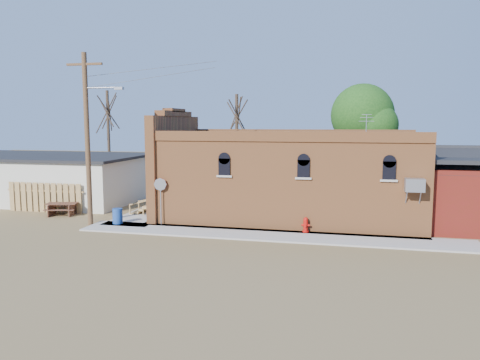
% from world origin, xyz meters
% --- Properties ---
extents(ground, '(120.00, 120.00, 0.00)m').
position_xyz_m(ground, '(0.00, 0.00, 0.00)').
color(ground, brown).
rests_on(ground, ground).
extents(sidewalk_south, '(19.00, 2.20, 0.08)m').
position_xyz_m(sidewalk_south, '(1.50, 0.90, 0.04)').
color(sidewalk_south, '#9E9991').
rests_on(sidewalk_south, ground).
extents(sidewalk_west, '(2.60, 10.00, 0.08)m').
position_xyz_m(sidewalk_west, '(-6.30, 6.00, 0.04)').
color(sidewalk_west, '#9E9991').
rests_on(sidewalk_west, ground).
extents(brick_bar, '(16.40, 7.97, 6.30)m').
position_xyz_m(brick_bar, '(1.64, 5.49, 2.34)').
color(brick_bar, '#B86A38').
rests_on(brick_bar, ground).
extents(red_shed, '(5.40, 6.40, 4.30)m').
position_xyz_m(red_shed, '(11.50, 5.50, 2.27)').
color(red_shed, '#5A1A0F').
rests_on(red_shed, ground).
extents(storage_building, '(20.40, 8.40, 3.17)m').
position_xyz_m(storage_building, '(-19.00, 8.00, 1.60)').
color(storage_building, beige).
rests_on(storage_building, ground).
extents(wood_fence, '(5.20, 0.10, 1.80)m').
position_xyz_m(wood_fence, '(-12.80, 3.80, 0.90)').
color(wood_fence, olive).
rests_on(wood_fence, ground).
extents(utility_pole, '(3.12, 0.26, 9.00)m').
position_xyz_m(utility_pole, '(-8.14, 1.20, 4.77)').
color(utility_pole, '#4A311D').
rests_on(utility_pole, ground).
extents(tree_bare_near, '(2.80, 2.80, 7.65)m').
position_xyz_m(tree_bare_near, '(-3.00, 13.00, 5.96)').
color(tree_bare_near, '#473828').
rests_on(tree_bare_near, ground).
extents(tree_bare_far, '(2.80, 2.80, 8.16)m').
position_xyz_m(tree_bare_far, '(-14.00, 14.00, 6.36)').
color(tree_bare_far, '#473828').
rests_on(tree_bare_far, ground).
extents(tree_leafy, '(4.40, 4.40, 8.15)m').
position_xyz_m(tree_leafy, '(6.00, 13.50, 5.93)').
color(tree_leafy, '#473828').
rests_on(tree_leafy, ground).
extents(fire_hydrant, '(0.41, 0.37, 0.74)m').
position_xyz_m(fire_hydrant, '(3.17, 1.80, 0.45)').
color(fire_hydrant, '#AD0F09').
rests_on(fire_hydrant, sidewalk_south).
extents(stop_sign, '(0.67, 0.18, 2.48)m').
position_xyz_m(stop_sign, '(-4.42, 1.80, 1.98)').
color(stop_sign, gray).
rests_on(stop_sign, sidewalk_south).
extents(trash_barrel, '(0.57, 0.57, 0.81)m').
position_xyz_m(trash_barrel, '(-6.78, 1.50, 0.48)').
color(trash_barrel, navy).
rests_on(trash_barrel, sidewalk_west).
extents(picnic_table, '(2.02, 1.72, 0.72)m').
position_xyz_m(picnic_table, '(-11.25, 3.20, 0.47)').
color(picnic_table, '#543021').
rests_on(picnic_table, ground).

